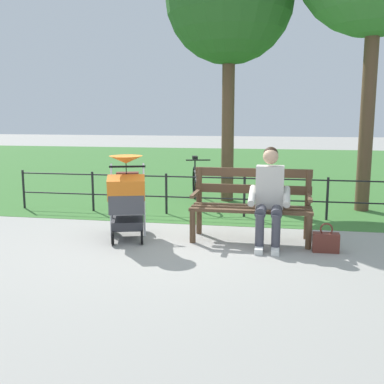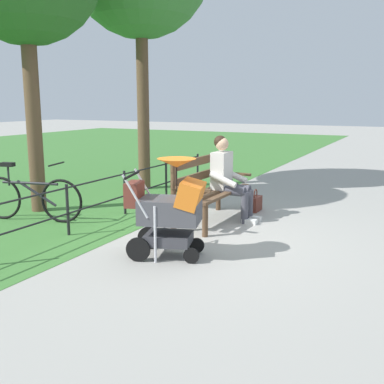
{
  "view_description": "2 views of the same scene",
  "coord_description": "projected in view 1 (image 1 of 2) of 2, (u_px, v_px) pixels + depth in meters",
  "views": [
    {
      "loc": [
        -1.15,
        6.01,
        1.69
      ],
      "look_at": [
        -0.07,
        0.07,
        0.66
      ],
      "focal_mm": 42.83,
      "sensor_mm": 36.0,
      "label": 1
    },
    {
      "loc": [
        5.29,
        2.69,
        1.78
      ],
      "look_at": [
        0.16,
        0.12,
        0.65
      ],
      "focal_mm": 43.21,
      "sensor_mm": 36.0,
      "label": 2
    }
  ],
  "objects": [
    {
      "name": "park_fence",
      "position": [
        205.0,
        191.0,
        7.68
      ],
      "size": [
        6.68,
        0.04,
        0.7
      ],
      "color": "black",
      "rests_on": "ground"
    },
    {
      "name": "person_on_bench",
      "position": [
        269.0,
        194.0,
        5.9
      ],
      "size": [
        0.54,
        0.74,
        1.28
      ],
      "color": "#42424C",
      "rests_on": "ground"
    },
    {
      "name": "handbag",
      "position": [
        326.0,
        242.0,
        5.67
      ],
      "size": [
        0.32,
        0.14,
        0.37
      ],
      "color": "brown",
      "rests_on": "ground"
    },
    {
      "name": "stroller",
      "position": [
        127.0,
        196.0,
        6.19
      ],
      "size": [
        0.72,
        0.98,
        1.15
      ],
      "color": "black",
      "rests_on": "ground"
    },
    {
      "name": "park_bench",
      "position": [
        251.0,
        202.0,
        6.19
      ],
      "size": [
        1.61,
        0.62,
        0.96
      ],
      "color": "brown",
      "rests_on": "ground"
    },
    {
      "name": "tree_near_bench",
      "position": [
        230.0,
        0.0,
        8.45
      ],
      "size": [
        2.38,
        2.38,
        4.99
      ],
      "color": "brown",
      "rests_on": "ground"
    },
    {
      "name": "ground_plane",
      "position": [
        188.0,
        238.0,
        6.31
      ],
      "size": [
        60.0,
        60.0,
        0.0
      ],
      "primitive_type": "plane",
      "color": "#9E9B93"
    },
    {
      "name": "grass_lawn",
      "position": [
        239.0,
        167.0,
        14.85
      ],
      "size": [
        40.0,
        16.0,
        0.01
      ],
      "primitive_type": "cube",
      "color": "#3D7533",
      "rests_on": "ground"
    },
    {
      "name": "bicycle",
      "position": [
        196.0,
        185.0,
        8.74
      ],
      "size": [
        0.55,
        1.62,
        0.89
      ],
      "color": "black",
      "rests_on": "ground"
    }
  ]
}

